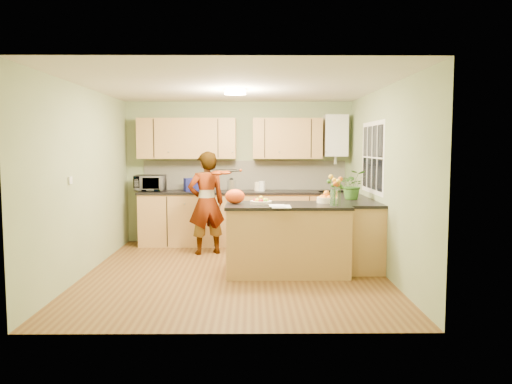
{
  "coord_description": "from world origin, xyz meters",
  "views": [
    {
      "loc": [
        0.23,
        -6.68,
        1.71
      ],
      "look_at": [
        0.29,
        0.5,
        1.05
      ],
      "focal_mm": 35.0,
      "sensor_mm": 36.0,
      "label": 1
    }
  ],
  "objects": [
    {
      "name": "jar_cream",
      "position": [
        0.33,
        1.97,
        1.02
      ],
      "size": [
        0.13,
        0.13,
        0.15
      ],
      "primitive_type": "cylinder",
      "rotation": [
        0.0,
        0.0,
        -0.41
      ],
      "color": "#F5E4C4",
      "rests_on": "back_counter"
    },
    {
      "name": "wall_back",
      "position": [
        0.0,
        2.25,
        1.25
      ],
      "size": [
        4.0,
        0.02,
        2.5
      ],
      "primitive_type": "cube",
      "color": "gray",
      "rests_on": "floor"
    },
    {
      "name": "light_switch",
      "position": [
        -1.99,
        -0.6,
        1.3
      ],
      "size": [
        0.02,
        0.09,
        0.09
      ],
      "primitive_type": "cube",
      "color": "white",
      "rests_on": "wall_left"
    },
    {
      "name": "ceiling_lamp",
      "position": [
        0.0,
        0.3,
        2.46
      ],
      "size": [
        0.3,
        0.3,
        0.07
      ],
      "color": "#FFEABF",
      "rests_on": "ceiling"
    },
    {
      "name": "floor",
      "position": [
        0.0,
        0.0,
        0.0
      ],
      "size": [
        4.5,
        4.5,
        0.0
      ],
      "primitive_type": "plane",
      "color": "brown",
      "rests_on": "ground"
    },
    {
      "name": "violinist",
      "position": [
        -0.49,
        1.19,
        0.82
      ],
      "size": [
        0.7,
        0.58,
        1.63
      ],
      "primitive_type": "imported",
      "rotation": [
        0.0,
        0.0,
        3.51
      ],
      "color": "#EDB091",
      "rests_on": "floor"
    },
    {
      "name": "window_right",
      "position": [
        1.99,
        0.6,
        1.55
      ],
      "size": [
        0.01,
        1.3,
        1.05
      ],
      "color": "white",
      "rests_on": "wall_right"
    },
    {
      "name": "wall_front",
      "position": [
        0.0,
        -2.25,
        1.25
      ],
      "size": [
        4.0,
        0.02,
        2.5
      ],
      "primitive_type": "cube",
      "color": "gray",
      "rests_on": "floor"
    },
    {
      "name": "papers",
      "position": [
        0.6,
        -0.35,
        0.95
      ],
      "size": [
        0.25,
        0.33,
        0.01
      ],
      "primitive_type": "cube",
      "color": "white",
      "rests_on": "peninsula_island"
    },
    {
      "name": "violin",
      "position": [
        -0.29,
        0.97,
        1.31
      ],
      "size": [
        0.63,
        0.55,
        0.16
      ],
      "primitive_type": null,
      "rotation": [
        0.17,
        0.0,
        -0.61
      ],
      "color": "#4A1504",
      "rests_on": "violinist"
    },
    {
      "name": "potted_plant",
      "position": [
        1.7,
        0.54,
        1.16
      ],
      "size": [
        0.42,
        0.37,
        0.43
      ],
      "primitive_type": "imported",
      "rotation": [
        0.0,
        0.0,
        -0.1
      ],
      "color": "#366822",
      "rests_on": "right_counter"
    },
    {
      "name": "upper_cabinets",
      "position": [
        -0.18,
        2.08,
        1.85
      ],
      "size": [
        3.2,
        0.34,
        0.7
      ],
      "color": "#A57042",
      "rests_on": "wall_back"
    },
    {
      "name": "microwave",
      "position": [
        -1.54,
        1.96,
        1.08
      ],
      "size": [
        0.52,
        0.37,
        0.28
      ],
      "primitive_type": "imported",
      "rotation": [
        0.0,
        0.0,
        -0.06
      ],
      "color": "white",
      "rests_on": "back_counter"
    },
    {
      "name": "orange_bowl",
      "position": [
        1.25,
        0.1,
        1.01
      ],
      "size": [
        0.27,
        0.27,
        0.16
      ],
      "color": "#F5E4C4",
      "rests_on": "peninsula_island"
    },
    {
      "name": "boiler",
      "position": [
        1.7,
        2.09,
        1.9
      ],
      "size": [
        0.4,
        0.3,
        0.86
      ],
      "color": "white",
      "rests_on": "wall_back"
    },
    {
      "name": "fruit_dish",
      "position": [
        0.35,
        -0.05,
        0.98
      ],
      "size": [
        0.29,
        0.29,
        0.1
      ],
      "color": "#F5E4C4",
      "rests_on": "peninsula_island"
    },
    {
      "name": "blue_box",
      "position": [
        -0.8,
        1.96,
        1.05
      ],
      "size": [
        0.33,
        0.29,
        0.22
      ],
      "primitive_type": "cube",
      "rotation": [
        0.0,
        0.0,
        0.35
      ],
      "color": "navy",
      "rests_on": "back_counter"
    },
    {
      "name": "right_counter",
      "position": [
        1.7,
        0.85,
        0.47
      ],
      "size": [
        0.62,
        2.24,
        0.94
      ],
      "color": "#A57042",
      "rests_on": "floor"
    },
    {
      "name": "wall_right",
      "position": [
        2.0,
        0.0,
        1.25
      ],
      "size": [
        0.02,
        4.5,
        2.5
      ],
      "primitive_type": "cube",
      "color": "gray",
      "rests_on": "floor"
    },
    {
      "name": "kettle",
      "position": [
        -0.12,
        1.92,
        1.05
      ],
      "size": [
        0.14,
        0.14,
        0.27
      ],
      "rotation": [
        0.0,
        0.0,
        0.4
      ],
      "color": "silver",
      "rests_on": "back_counter"
    },
    {
      "name": "ceiling",
      "position": [
        0.0,
        0.0,
        2.5
      ],
      "size": [
        4.0,
        4.5,
        0.02
      ],
      "primitive_type": "cube",
      "color": "silver",
      "rests_on": "wall_back"
    },
    {
      "name": "back_counter",
      "position": [
        0.1,
        1.95,
        0.47
      ],
      "size": [
        3.64,
        0.62,
        0.94
      ],
      "color": "#A57042",
      "rests_on": "floor"
    },
    {
      "name": "orange_bag",
      "position": [
        0.0,
        -0.0,
        1.04
      ],
      "size": [
        0.32,
        0.3,
        0.2
      ],
      "primitive_type": "ellipsoid",
      "rotation": [
        0.0,
        0.0,
        0.33
      ],
      "color": "#E94813",
      "rests_on": "peninsula_island"
    },
    {
      "name": "splashback",
      "position": [
        0.1,
        2.23,
        1.2
      ],
      "size": [
        3.6,
        0.02,
        0.52
      ],
      "primitive_type": "cube",
      "color": "beige",
      "rests_on": "back_counter"
    },
    {
      "name": "peninsula_island",
      "position": [
        0.7,
        -0.05,
        0.47
      ],
      "size": [
        1.64,
        0.84,
        0.94
      ],
      "color": "#A57042",
      "rests_on": "floor"
    },
    {
      "name": "jar_white",
      "position": [
        0.4,
        1.93,
        1.03
      ],
      "size": [
        0.14,
        0.14,
        0.17
      ],
      "primitive_type": "cylinder",
      "rotation": [
        0.0,
        0.0,
        -0.36
      ],
      "color": "white",
      "rests_on": "back_counter"
    },
    {
      "name": "wall_left",
      "position": [
        -2.0,
        0.0,
        1.25
      ],
      "size": [
        0.02,
        4.5,
        2.5
      ],
      "primitive_type": "cube",
      "color": "gray",
      "rests_on": "floor"
    },
    {
      "name": "flower_vase",
      "position": [
        1.3,
        -0.23,
        1.25
      ],
      "size": [
        0.25,
        0.25,
        0.47
      ],
      "rotation": [
        0.0,
        0.0,
        0.09
      ],
      "color": "silver",
      "rests_on": "peninsula_island"
    }
  ]
}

